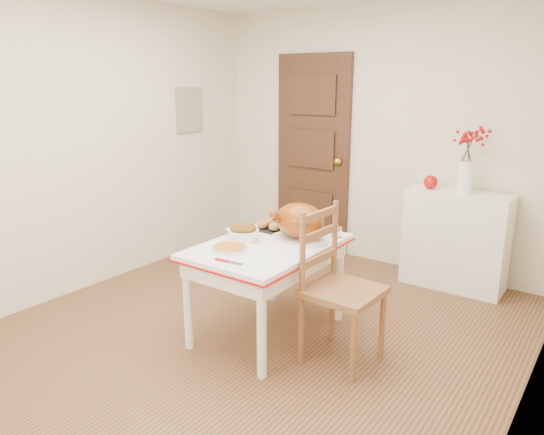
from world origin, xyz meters
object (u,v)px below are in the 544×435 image
Objects in this scene: kitchen_table at (268,289)px; pumpkin_pie at (230,247)px; sideboard at (456,240)px; turkey_platter at (300,223)px; chair_oak at (344,288)px.

pumpkin_pie reaches higher than kitchen_table.
turkey_platter is at bearing -114.47° from sideboard.
pumpkin_pie is (-0.26, -0.45, -0.11)m from turkey_platter.
sideboard is at bearing 64.15° from pumpkin_pie.
pumpkin_pie is (-0.12, -0.27, 0.37)m from kitchen_table.
chair_oak is at bearing -38.09° from turkey_platter.
kitchen_table is at bearing 65.76° from pumpkin_pie.
turkey_platter is (0.14, 0.19, 0.48)m from kitchen_table.
turkey_platter is (-0.47, 0.20, 0.31)m from chair_oak.
kitchen_table is 0.53m from turkey_platter.
turkey_platter is (-0.68, -1.50, 0.39)m from sideboard.
sideboard is 1.69m from turkey_platter.
chair_oak is (-0.21, -1.69, 0.08)m from sideboard.
turkey_platter is 0.54m from pumpkin_pie.
kitchen_table is 0.47m from pumpkin_pie.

